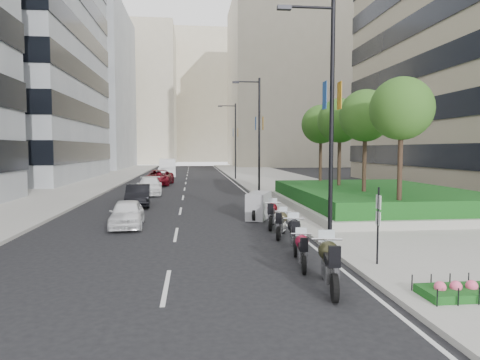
{
  "coord_description": "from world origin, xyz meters",
  "views": [
    {
      "loc": [
        -0.78,
        -14.27,
        3.64
      ],
      "look_at": [
        1.75,
        8.36,
        2.0
      ],
      "focal_mm": 32.0,
      "sensor_mm": 36.0,
      "label": 1
    }
  ],
  "objects": [
    {
      "name": "tree_2",
      "position": [
        8.5,
        12.0,
        5.42
      ],
      "size": [
        2.8,
        2.8,
        6.3
      ],
      "color": "#332319",
      "rests_on": "planter"
    },
    {
      "name": "building_grey_far",
      "position": [
        -24.0,
        70.0,
        15.0
      ],
      "size": [
        22.0,
        26.0,
        30.0
      ],
      "primitive_type": "cube",
      "color": "gray",
      "rests_on": "ground"
    },
    {
      "name": "planter",
      "position": [
        10.0,
        10.0,
        0.35
      ],
      "size": [
        10.0,
        14.0,
        0.4
      ],
      "primitive_type": "cube",
      "color": "#9E9D93",
      "rests_on": "sidewalk_right"
    },
    {
      "name": "motorcycle_5",
      "position": [
        2.66,
        7.67,
        0.69
      ],
      "size": [
        1.68,
        2.45,
        1.38
      ],
      "rotation": [
        0.0,
        0.0,
        1.2
      ],
      "color": "black",
      "rests_on": "ground"
    },
    {
      "name": "motorcycle_0",
      "position": [
        2.73,
        -3.71,
        0.66
      ],
      "size": [
        0.82,
        2.46,
        1.23
      ],
      "rotation": [
        0.0,
        0.0,
        1.39
      ],
      "color": "black",
      "rests_on": "ground"
    },
    {
      "name": "tree_0",
      "position": [
        8.5,
        4.0,
        5.42
      ],
      "size": [
        2.8,
        2.8,
        6.3
      ],
      "color": "#332319",
      "rests_on": "planter"
    },
    {
      "name": "lane_edge",
      "position": [
        3.7,
        30.0,
        0.01
      ],
      "size": [
        0.12,
        100.0,
        0.01
      ],
      "primitive_type": "cube",
      "color": "silver",
      "rests_on": "ground"
    },
    {
      "name": "motorcycle_4",
      "position": [
        2.88,
        5.14,
        0.6
      ],
      "size": [
        0.87,
        2.21,
        1.12
      ],
      "rotation": [
        0.0,
        0.0,
        1.31
      ],
      "color": "black",
      "rests_on": "ground"
    },
    {
      "name": "car_b",
      "position": [
        -4.25,
        13.49,
        0.69
      ],
      "size": [
        1.8,
        4.32,
        1.39
      ],
      "primitive_type": "imported",
      "rotation": [
        0.0,
        0.0,
        0.08
      ],
      "color": "black",
      "rests_on": "ground"
    },
    {
      "name": "motorcycle_6",
      "position": [
        2.77,
        9.85,
        0.53
      ],
      "size": [
        0.7,
        1.98,
        1.0
      ],
      "rotation": [
        0.0,
        0.0,
        1.36
      ],
      "color": "black",
      "rests_on": "ground"
    },
    {
      "name": "car_a",
      "position": [
        -3.85,
        6.06,
        0.64
      ],
      "size": [
        1.77,
        3.84,
        1.28
      ],
      "primitive_type": "imported",
      "rotation": [
        0.0,
        0.0,
        0.07
      ],
      "color": "white",
      "rests_on": "ground"
    },
    {
      "name": "flower_bed",
      "position": [
        5.6,
        -5.0,
        0.25
      ],
      "size": [
        2.0,
        1.0,
        0.2
      ],
      "primitive_type": "cube",
      "color": "#134516",
      "rests_on": "sidewalk_right"
    },
    {
      "name": "motorcycle_1",
      "position": [
        2.57,
        -1.57,
        0.52
      ],
      "size": [
        0.65,
        1.95,
        0.98
      ],
      "rotation": [
        0.0,
        0.0,
        1.39
      ],
      "color": "black",
      "rests_on": "ground"
    },
    {
      "name": "parking_sign",
      "position": [
        4.8,
        -2.0,
        1.46
      ],
      "size": [
        0.06,
        0.32,
        2.5
      ],
      "color": "black",
      "rests_on": "ground"
    },
    {
      "name": "ground",
      "position": [
        0.0,
        0.0,
        0.0
      ],
      "size": [
        160.0,
        160.0,
        0.0
      ],
      "primitive_type": "plane",
      "color": "black",
      "rests_on": "ground"
    },
    {
      "name": "delivery_van",
      "position": [
        -4.19,
        44.51,
        1.08
      ],
      "size": [
        2.48,
        5.66,
        2.32
      ],
      "rotation": [
        0.0,
        0.0,
        0.07
      ],
      "color": "white",
      "rests_on": "ground"
    },
    {
      "name": "tree_1",
      "position": [
        8.5,
        8.0,
        5.42
      ],
      "size": [
        2.8,
        2.8,
        6.3
      ],
      "color": "#332319",
      "rests_on": "planter"
    },
    {
      "name": "lamp_post_1",
      "position": [
        4.14,
        18.0,
        5.07
      ],
      "size": [
        2.34,
        0.45,
        9.0
      ],
      "color": "black",
      "rests_on": "ground"
    },
    {
      "name": "motorcycle_2",
      "position": [
        2.83,
        0.5,
        0.6
      ],
      "size": [
        0.75,
        2.24,
        1.12
      ],
      "rotation": [
        0.0,
        0.0,
        1.39
      ],
      "color": "black",
      "rests_on": "ground"
    },
    {
      "name": "lane_centre",
      "position": [
        -1.5,
        30.0,
        0.01
      ],
      "size": [
        0.12,
        100.0,
        0.01
      ],
      "primitive_type": "cube",
      "color": "silver",
      "rests_on": "ground"
    },
    {
      "name": "building_cream_left",
      "position": [
        -18.0,
        100.0,
        17.0
      ],
      "size": [
        26.0,
        24.0,
        34.0
      ],
      "primitive_type": "cube",
      "color": "#B7AD93",
      "rests_on": "ground"
    },
    {
      "name": "tree_3",
      "position": [
        8.5,
        16.0,
        5.42
      ],
      "size": [
        2.8,
        2.8,
        6.3
      ],
      "color": "#332319",
      "rests_on": "planter"
    },
    {
      "name": "building_cream_right",
      "position": [
        22.0,
        80.0,
        18.0
      ],
      "size": [
        28.0,
        24.0,
        36.0
      ],
      "primitive_type": "cube",
      "color": "#B7AD93",
      "rests_on": "ground"
    },
    {
      "name": "building_cream_centre",
      "position": [
        2.0,
        120.0,
        19.0
      ],
      "size": [
        30.0,
        24.0,
        38.0
      ],
      "primitive_type": "cube",
      "color": "#B7AD93",
      "rests_on": "ground"
    },
    {
      "name": "hedge",
      "position": [
        10.0,
        10.0,
        0.95
      ],
      "size": [
        9.4,
        13.4,
        0.8
      ],
      "primitive_type": "cube",
      "color": "#134516",
      "rests_on": "planter"
    },
    {
      "name": "car_c",
      "position": [
        -4.21,
        20.45,
        0.69
      ],
      "size": [
        2.24,
        4.89,
        1.39
      ],
      "primitive_type": "imported",
      "rotation": [
        0.0,
        0.0,
        0.06
      ],
      "color": "white",
      "rests_on": "ground"
    },
    {
      "name": "sidewalk_left",
      "position": [
        -12.0,
        30.0,
        0.07
      ],
      "size": [
        8.0,
        100.0,
        0.15
      ],
      "primitive_type": "cube",
      "color": "#9E9B93",
      "rests_on": "ground"
    },
    {
      "name": "lamp_post_0",
      "position": [
        4.14,
        1.0,
        5.07
      ],
      "size": [
        2.34,
        0.45,
        9.0
      ],
      "color": "black",
      "rests_on": "ground"
    },
    {
      "name": "sidewalk_right",
      "position": [
        9.0,
        30.0,
        0.07
      ],
      "size": [
        10.0,
        100.0,
        0.15
      ],
      "primitive_type": "cube",
      "color": "#9E9B93",
      "rests_on": "ground"
    },
    {
      "name": "car_d",
      "position": [
        -4.2,
        29.62,
        0.77
      ],
      "size": [
        3.01,
        5.74,
        1.54
      ],
      "primitive_type": "imported",
      "rotation": [
        0.0,
        0.0,
        -0.08
      ],
      "color": "maroon",
      "rests_on": "ground"
    },
    {
      "name": "lamp_post_2",
      "position": [
        4.14,
        36.0,
        5.07
      ],
      "size": [
        2.34,
        0.45,
        9.0
      ],
      "color": "black",
      "rests_on": "ground"
    },
    {
      "name": "motorcycle_3",
      "position": [
        2.88,
        3.04,
        0.54
      ],
      "size": [
        0.91,
        1.95,
        1.01
      ],
      "rotation": [
        0.0,
        0.0,
        1.22
      ],
      "color": "black",
      "rests_on": "ground"
    }
  ]
}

